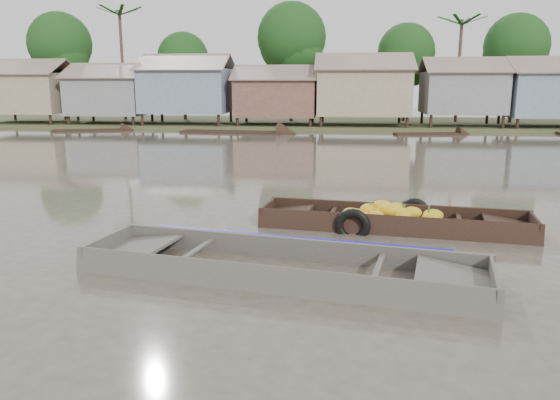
# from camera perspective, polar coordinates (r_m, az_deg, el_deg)

# --- Properties ---
(ground) EXTENTS (120.00, 120.00, 0.00)m
(ground) POSITION_cam_1_polar(r_m,az_deg,el_deg) (11.72, 2.70, -4.93)
(ground) COLOR #473F36
(ground) RESTS_ON ground
(riverbank) EXTENTS (120.00, 12.47, 10.22)m
(riverbank) POSITION_cam_1_polar(r_m,az_deg,el_deg) (43.10, 9.25, 11.73)
(riverbank) COLOR #384723
(riverbank) RESTS_ON ground
(banana_boat) EXTENTS (6.56, 2.41, 0.88)m
(banana_boat) POSITION_cam_1_polar(r_m,az_deg,el_deg) (13.40, 11.26, -2.08)
(banana_boat) COLOR black
(banana_boat) RESTS_ON ground
(viewer_boat) EXTENTS (7.65, 3.31, 0.60)m
(viewer_boat) POSITION_cam_1_polar(r_m,az_deg,el_deg) (10.08, 0.27, -7.51)
(viewer_boat) COLOR #47413C
(viewer_boat) RESTS_ON ground
(distant_boats) EXTENTS (43.89, 14.93, 0.35)m
(distant_boats) POSITION_cam_1_polar(r_m,az_deg,el_deg) (36.32, 18.75, 6.20)
(distant_boats) COLOR black
(distant_boats) RESTS_ON ground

